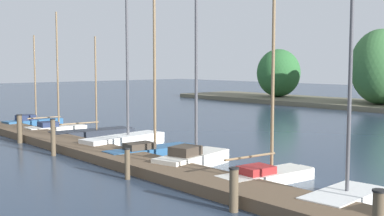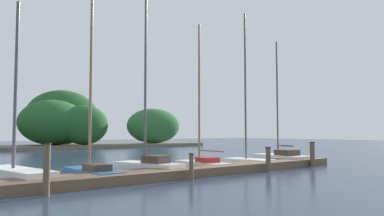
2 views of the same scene
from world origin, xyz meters
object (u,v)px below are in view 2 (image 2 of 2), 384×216
at_px(sailboat_6, 201,161).
at_px(mooring_piling_2, 47,169).
at_px(mooring_piling_5, 312,154).
at_px(mooring_piling_3, 191,167).
at_px(sailboat_5, 147,164).
at_px(sailboat_3, 14,173).
at_px(sailboat_8, 280,157).
at_px(sailboat_7, 247,158).
at_px(sailboat_4, 91,167).
at_px(mooring_piling_4, 268,159).

relative_size(sailboat_6, mooring_piling_2, 4.82).
bearing_deg(mooring_piling_2, mooring_piling_5, 0.98).
relative_size(mooring_piling_3, mooring_piling_5, 0.78).
bearing_deg(sailboat_6, sailboat_5, 98.50).
bearing_deg(mooring_piling_3, sailboat_3, 147.39).
relative_size(sailboat_8, mooring_piling_2, 4.79).
relative_size(sailboat_7, mooring_piling_3, 8.22).
xyz_separation_m(sailboat_4, mooring_piling_4, (7.37, -2.79, 0.13)).
bearing_deg(sailboat_4, sailboat_8, -88.59).
xyz_separation_m(sailboat_7, mooring_piling_4, (-1.52, -2.62, 0.14)).
relative_size(mooring_piling_4, mooring_piling_5, 0.87).
height_order(sailboat_8, mooring_piling_2, sailboat_8).
distance_m(sailboat_7, mooring_piling_5, 3.42).
height_order(mooring_piling_4, mooring_piling_5, mooring_piling_5).
relative_size(sailboat_4, mooring_piling_5, 6.37).
relative_size(sailboat_3, sailboat_6, 0.90).
distance_m(sailboat_3, mooring_piling_2, 3.46).
bearing_deg(sailboat_8, sailboat_3, 96.11).
xyz_separation_m(sailboat_3, mooring_piling_5, (13.83, -3.20, 0.28)).
xyz_separation_m(mooring_piling_4, mooring_piling_5, (3.81, 0.10, 0.09)).
bearing_deg(sailboat_3, sailboat_6, -99.70).
bearing_deg(sailboat_8, sailboat_7, 97.58).
bearing_deg(sailboat_5, sailboat_4, 76.89).
bearing_deg(mooring_piling_5, sailboat_5, 162.68).
bearing_deg(sailboat_6, sailboat_8, -89.59).
height_order(sailboat_5, sailboat_7, sailboat_7).
height_order(sailboat_4, sailboat_8, sailboat_4).
bearing_deg(mooring_piling_2, sailboat_4, 47.07).
height_order(sailboat_3, mooring_piling_5, sailboat_3).
distance_m(sailboat_7, mooring_piling_2, 11.94).
distance_m(sailboat_5, mooring_piling_5, 9.00).
xyz_separation_m(sailboat_6, mooring_piling_3, (-3.25, -3.09, 0.14)).
bearing_deg(sailboat_5, sailboat_6, -99.27).
height_order(sailboat_3, sailboat_7, sailboat_7).
xyz_separation_m(sailboat_4, mooring_piling_3, (2.67, -2.88, 0.07)).
bearing_deg(mooring_piling_2, sailboat_8, 10.53).
distance_m(sailboat_4, mooring_piling_4, 7.88).
height_order(sailboat_4, sailboat_7, sailboat_7).
bearing_deg(sailboat_3, sailboat_4, -108.65).
height_order(sailboat_6, mooring_piling_3, sailboat_6).
bearing_deg(sailboat_4, mooring_piling_5, -100.92).
bearing_deg(mooring_piling_3, mooring_piling_4, 1.18).
relative_size(sailboat_8, mooring_piling_4, 6.39).
distance_m(mooring_piling_3, mooring_piling_4, 4.71).
distance_m(sailboat_7, sailboat_8, 2.82).
bearing_deg(mooring_piling_2, sailboat_5, 28.74).
xyz_separation_m(sailboat_5, sailboat_7, (6.29, -0.16, -0.01)).
xyz_separation_m(sailboat_7, mooring_piling_2, (-11.61, -2.76, 0.33)).
relative_size(sailboat_5, mooring_piling_5, 6.15).
bearing_deg(mooring_piling_4, mooring_piling_5, 1.54).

